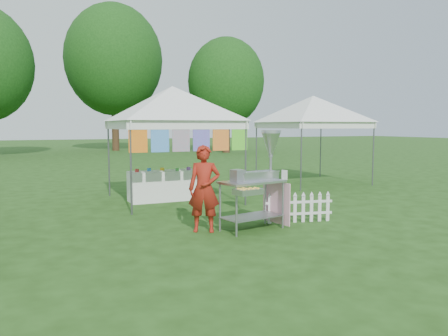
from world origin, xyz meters
name	(u,v)px	position (x,y,z in m)	size (l,w,h in m)	color
ground	(229,228)	(0.00, 0.00, 0.00)	(120.00, 120.00, 0.00)	#1F3E11
canopy_main	(172,87)	(0.00, 3.49, 2.99)	(4.24, 4.24, 3.45)	#59595E
canopy_right	(313,96)	(5.50, 5.00, 2.99)	(4.24, 4.24, 3.45)	#59595E
tree_mid	(114,60)	(3.00, 28.00, 7.14)	(7.60, 7.60, 11.52)	#3B2A15
tree_right	(226,82)	(10.00, 22.00, 5.18)	(5.60, 5.60, 8.42)	#3B2A15
donut_cart	(261,171)	(0.56, -0.23, 1.11)	(1.38, 1.16, 1.89)	gray
vendor	(204,189)	(-0.52, -0.02, 0.81)	(0.59, 0.39, 1.62)	maroon
picket_fence	(299,208)	(1.54, -0.10, 0.29)	(1.41, 0.34, 0.56)	silver
display_table	(164,186)	(-0.23, 3.61, 0.39)	(1.80, 0.70, 0.79)	white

